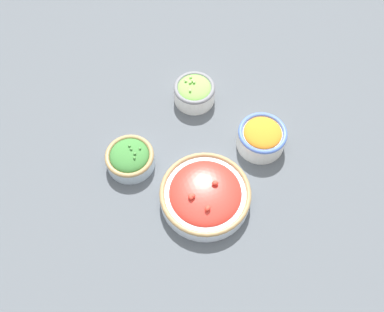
# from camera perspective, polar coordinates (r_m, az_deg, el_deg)

# --- Properties ---
(ground_plane) EXTENTS (3.00, 3.00, 0.00)m
(ground_plane) POSITION_cam_1_polar(r_m,az_deg,el_deg) (1.08, -0.00, -0.78)
(ground_plane) COLOR #4C5156
(bowl_cherry_tomatoes) EXTENTS (0.22, 0.22, 0.07)m
(bowl_cherry_tomatoes) POSITION_cam_1_polar(r_m,az_deg,el_deg) (1.01, 1.77, -5.16)
(bowl_cherry_tomatoes) COLOR silver
(bowl_cherry_tomatoes) RESTS_ON ground_plane
(bowl_lettuce) EXTENTS (0.11, 0.11, 0.07)m
(bowl_lettuce) POSITION_cam_1_polar(r_m,az_deg,el_deg) (1.16, 0.32, 8.59)
(bowl_lettuce) COLOR silver
(bowl_lettuce) RESTS_ON ground_plane
(bowl_carrots) EXTENTS (0.12, 0.12, 0.07)m
(bowl_carrots) POSITION_cam_1_polar(r_m,az_deg,el_deg) (1.09, 9.28, 2.57)
(bowl_carrots) COLOR silver
(bowl_carrots) RESTS_ON ground_plane
(bowl_broccoli) EXTENTS (0.12, 0.12, 0.06)m
(bowl_broccoli) POSITION_cam_1_polar(r_m,az_deg,el_deg) (1.06, -8.28, -0.24)
(bowl_broccoli) COLOR #B2C1CC
(bowl_broccoli) RESTS_ON ground_plane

